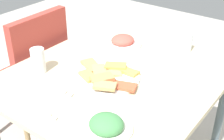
{
  "coord_description": "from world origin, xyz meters",
  "views": [
    {
      "loc": [
        -1.03,
        -0.75,
        1.49
      ],
      "look_at": [
        -0.03,
        0.0,
        0.77
      ],
      "focal_mm": 49.91,
      "sensor_mm": 36.0,
      "label": 1
    }
  ],
  "objects_px": {
    "salad_plate_greens": "(106,126)",
    "paper_napkin": "(60,105)",
    "dining_chair": "(32,72)",
    "drinking_glass": "(185,42)",
    "pide_platter": "(106,76)",
    "spoon": "(57,102)",
    "fork": "(64,105)",
    "salad_plate_rice": "(123,41)",
    "dining_table": "(116,88)",
    "soda_can": "(38,61)"
  },
  "relations": [
    {
      "from": "salad_plate_rice",
      "to": "drinking_glass",
      "type": "relative_size",
      "value": 2.11
    },
    {
      "from": "dining_chair",
      "to": "salad_plate_rice",
      "type": "bearing_deg",
      "value": -59.48
    },
    {
      "from": "paper_napkin",
      "to": "pide_platter",
      "type": "bearing_deg",
      "value": -4.5
    },
    {
      "from": "fork",
      "to": "pide_platter",
      "type": "bearing_deg",
      "value": -22.59
    },
    {
      "from": "drinking_glass",
      "to": "fork",
      "type": "distance_m",
      "value": 0.78
    },
    {
      "from": "drinking_glass",
      "to": "spoon",
      "type": "height_order",
      "value": "drinking_glass"
    },
    {
      "from": "dining_table",
      "to": "fork",
      "type": "relative_size",
      "value": 5.4
    },
    {
      "from": "spoon",
      "to": "dining_table",
      "type": "bearing_deg",
      "value": -31.82
    },
    {
      "from": "dining_table",
      "to": "drinking_glass",
      "type": "relative_size",
      "value": 10.02
    },
    {
      "from": "paper_napkin",
      "to": "drinking_glass",
      "type": "bearing_deg",
      "value": -13.36
    },
    {
      "from": "pide_platter",
      "to": "paper_napkin",
      "type": "bearing_deg",
      "value": 175.5
    },
    {
      "from": "pide_platter",
      "to": "spoon",
      "type": "relative_size",
      "value": 2.09
    },
    {
      "from": "salad_plate_greens",
      "to": "fork",
      "type": "bearing_deg",
      "value": 87.57
    },
    {
      "from": "salad_plate_greens",
      "to": "fork",
      "type": "relative_size",
      "value": 1.02
    },
    {
      "from": "drinking_glass",
      "to": "paper_napkin",
      "type": "height_order",
      "value": "drinking_glass"
    },
    {
      "from": "dining_table",
      "to": "drinking_glass",
      "type": "xyz_separation_m",
      "value": [
        0.42,
        -0.15,
        0.13
      ]
    },
    {
      "from": "dining_chair",
      "to": "pide_platter",
      "type": "xyz_separation_m",
      "value": [
        -0.07,
        -0.64,
        0.23
      ]
    },
    {
      "from": "dining_table",
      "to": "soda_can",
      "type": "relative_size",
      "value": 8.42
    },
    {
      "from": "fork",
      "to": "spoon",
      "type": "distance_m",
      "value": 0.04
    },
    {
      "from": "salad_plate_rice",
      "to": "paper_napkin",
      "type": "bearing_deg",
      "value": -168.04
    },
    {
      "from": "pide_platter",
      "to": "paper_napkin",
      "type": "relative_size",
      "value": 2.94
    },
    {
      "from": "soda_can",
      "to": "drinking_glass",
      "type": "relative_size",
      "value": 1.19
    },
    {
      "from": "drinking_glass",
      "to": "spoon",
      "type": "relative_size",
      "value": 0.59
    },
    {
      "from": "salad_plate_greens",
      "to": "soda_can",
      "type": "bearing_deg",
      "value": 74.79
    },
    {
      "from": "soda_can",
      "to": "spoon",
      "type": "distance_m",
      "value": 0.29
    },
    {
      "from": "salad_plate_greens",
      "to": "paper_napkin",
      "type": "xyz_separation_m",
      "value": [
        0.01,
        0.24,
        -0.02
      ]
    },
    {
      "from": "salad_plate_greens",
      "to": "spoon",
      "type": "bearing_deg",
      "value": 87.91
    },
    {
      "from": "dining_chair",
      "to": "salad_plate_rice",
      "type": "height_order",
      "value": "dining_chair"
    },
    {
      "from": "dining_chair",
      "to": "dining_table",
      "type": "bearing_deg",
      "value": -90.13
    },
    {
      "from": "fork",
      "to": "spoon",
      "type": "bearing_deg",
      "value": 68.1
    },
    {
      "from": "dining_chair",
      "to": "drinking_glass",
      "type": "relative_size",
      "value": 8.93
    },
    {
      "from": "pide_platter",
      "to": "drinking_glass",
      "type": "distance_m",
      "value": 0.52
    },
    {
      "from": "salad_plate_greens",
      "to": "spoon",
      "type": "xyz_separation_m",
      "value": [
        0.01,
        0.26,
        -0.02
      ]
    },
    {
      "from": "spoon",
      "to": "drinking_glass",
      "type": "bearing_deg",
      "value": -37.99
    },
    {
      "from": "salad_plate_rice",
      "to": "soda_can",
      "type": "distance_m",
      "value": 0.52
    },
    {
      "from": "salad_plate_rice",
      "to": "spoon",
      "type": "distance_m",
      "value": 0.64
    },
    {
      "from": "soda_can",
      "to": "paper_napkin",
      "type": "distance_m",
      "value": 0.31
    },
    {
      "from": "dining_table",
      "to": "drinking_glass",
      "type": "distance_m",
      "value": 0.47
    },
    {
      "from": "dining_table",
      "to": "pide_platter",
      "type": "height_order",
      "value": "pide_platter"
    },
    {
      "from": "paper_napkin",
      "to": "spoon",
      "type": "relative_size",
      "value": 0.71
    },
    {
      "from": "dining_table",
      "to": "drinking_glass",
      "type": "height_order",
      "value": "drinking_glass"
    },
    {
      "from": "pide_platter",
      "to": "soda_can",
      "type": "distance_m",
      "value": 0.33
    },
    {
      "from": "drinking_glass",
      "to": "paper_napkin",
      "type": "xyz_separation_m",
      "value": [
        -0.76,
        0.18,
        -0.05
      ]
    },
    {
      "from": "pide_platter",
      "to": "spoon",
      "type": "height_order",
      "value": "pide_platter"
    },
    {
      "from": "dining_chair",
      "to": "soda_can",
      "type": "bearing_deg",
      "value": -121.66
    },
    {
      "from": "dining_chair",
      "to": "fork",
      "type": "distance_m",
      "value": 0.75
    },
    {
      "from": "pide_platter",
      "to": "fork",
      "type": "height_order",
      "value": "pide_platter"
    },
    {
      "from": "dining_chair",
      "to": "salad_plate_rice",
      "type": "relative_size",
      "value": 4.23
    },
    {
      "from": "salad_plate_greens",
      "to": "dining_chair",
      "type": "bearing_deg",
      "value": 67.75
    },
    {
      "from": "dining_chair",
      "to": "spoon",
      "type": "relative_size",
      "value": 5.27
    }
  ]
}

